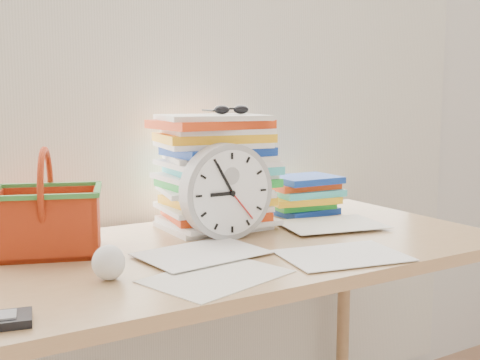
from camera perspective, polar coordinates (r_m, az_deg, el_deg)
curtain at (r=1.78m, az=-7.78°, el=13.96°), size 2.40×0.01×2.50m
desk at (r=1.50m, az=-1.47°, el=-8.99°), size 1.40×0.70×0.75m
paper_stack at (r=1.66m, az=-2.21°, el=0.81°), size 0.34×0.29×0.31m
clock at (r=1.52m, az=-1.29°, el=-1.09°), size 0.24×0.05×0.24m
sunglasses at (r=1.66m, az=-0.82°, el=6.69°), size 0.13×0.11×0.03m
book_stack at (r=1.86m, az=5.83°, el=-1.41°), size 0.25×0.20×0.12m
basket at (r=1.45m, az=-17.89°, el=-1.98°), size 0.29×0.26×0.24m
crumpled_ball at (r=1.23m, az=-12.39°, el=-7.61°), size 0.07×0.07×0.07m
scattered_papers at (r=1.48m, az=-1.48°, el=-5.99°), size 1.26×0.42×0.02m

